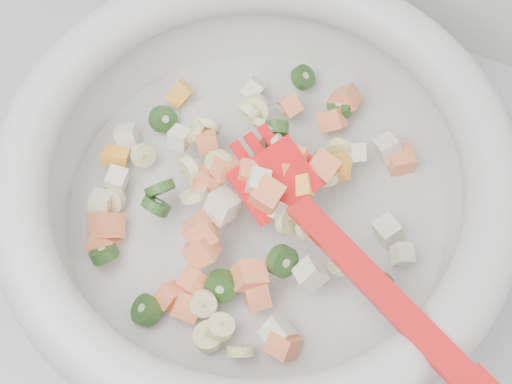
% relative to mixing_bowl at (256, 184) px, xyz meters
% --- Properties ---
extents(mixing_bowl, '(0.44, 0.43, 0.13)m').
position_rel_mixing_bowl_xyz_m(mixing_bowl, '(0.00, 0.00, 0.00)').
color(mixing_bowl, '#BBBBB9').
rests_on(mixing_bowl, counter).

